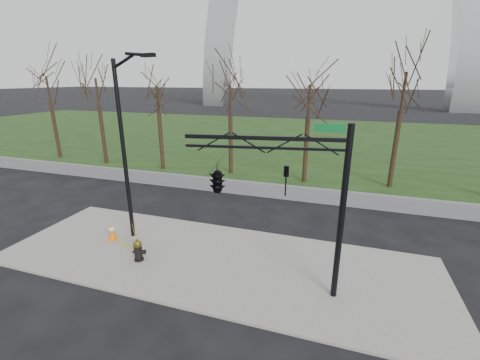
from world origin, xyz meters
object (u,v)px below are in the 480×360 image
(fire_hydrant, at_px, (138,251))
(street_light, at_px, (126,141))
(traffic_cone, at_px, (112,232))
(traffic_signal_mast, at_px, (241,179))

(fire_hydrant, relative_size, street_light, 0.12)
(fire_hydrant, height_order, traffic_cone, fire_hydrant)
(street_light, height_order, traffic_signal_mast, street_light)
(traffic_cone, distance_m, street_light, 4.35)
(traffic_cone, bearing_deg, street_light, 31.28)
(fire_hydrant, distance_m, traffic_cone, 2.52)
(fire_hydrant, distance_m, street_light, 4.68)
(street_light, bearing_deg, fire_hydrant, -38.05)
(fire_hydrant, bearing_deg, traffic_cone, 144.57)
(street_light, relative_size, traffic_signal_mast, 1.37)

